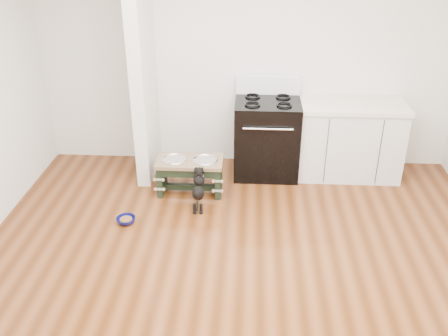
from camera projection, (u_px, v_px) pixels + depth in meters
The scene contains 8 objects.
ground at pixel (240, 287), 4.29m from camera, with size 5.00×5.00×0.00m, color #49230D.
room_shell at pixel (243, 110), 3.54m from camera, with size 5.00×5.00×5.00m.
partition_wall at pixel (143, 64), 5.59m from camera, with size 0.15×0.80×2.70m, color silver.
oven_range at pixel (267, 136), 5.97m from camera, with size 0.76×0.69×1.14m.
cabinet_run at pixel (349, 140), 5.95m from camera, with size 1.24×0.64×0.91m.
dog_feeder at pixel (190, 169), 5.61m from camera, with size 0.74×0.40×0.42m.
puppy at pixel (198, 188), 5.32m from camera, with size 0.13×0.38×0.45m.
floor_bowl at pixel (126, 220), 5.16m from camera, with size 0.25×0.25×0.06m.
Camera 1 is at (0.06, -3.34, 2.87)m, focal length 40.00 mm.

